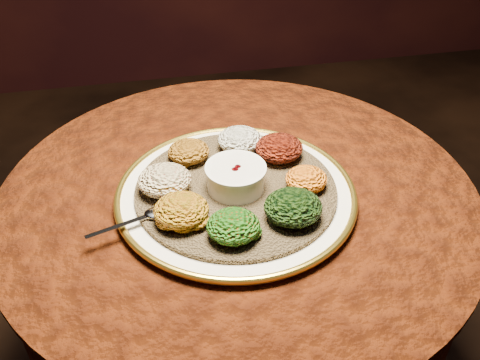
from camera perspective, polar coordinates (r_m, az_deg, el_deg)
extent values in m
cylinder|color=black|center=(1.36, -0.19, -14.09)|extent=(0.12, 0.12, 0.68)
cylinder|color=black|center=(1.10, -0.23, -2.29)|extent=(0.80, 0.80, 0.04)
cylinder|color=#381204|center=(1.19, -0.22, -7.65)|extent=(0.93, 0.93, 0.34)
cylinder|color=#381204|center=(1.08, -0.24, -1.19)|extent=(0.96, 0.96, 0.01)
cylinder|color=white|center=(1.04, -0.44, -1.63)|extent=(0.56, 0.56, 0.02)
torus|color=gold|center=(1.04, -0.45, -1.33)|extent=(0.47, 0.47, 0.01)
cylinder|color=brown|center=(1.04, -0.45, -1.02)|extent=(0.49, 0.49, 0.01)
cylinder|color=silver|center=(1.02, -0.46, 0.27)|extent=(0.11, 0.11, 0.05)
cylinder|color=silver|center=(1.00, -0.46, 1.26)|extent=(0.12, 0.12, 0.01)
cylinder|color=#600B04|center=(1.01, -0.46, 0.93)|extent=(0.09, 0.09, 0.01)
ellipsoid|color=silver|center=(0.98, -8.94, -3.48)|extent=(0.04, 0.03, 0.01)
cube|color=silver|center=(0.96, -12.77, -4.81)|extent=(0.12, 0.05, 0.00)
ellipsoid|color=silver|center=(1.13, -0.04, 4.33)|extent=(0.09, 0.09, 0.05)
ellipsoid|color=black|center=(1.10, 4.19, 3.44)|extent=(0.10, 0.09, 0.05)
ellipsoid|color=#BD8A0F|center=(1.03, 7.08, 0.11)|extent=(0.08, 0.08, 0.04)
ellipsoid|color=black|center=(0.95, 5.68, -2.89)|extent=(0.10, 0.10, 0.05)
ellipsoid|color=#A7270A|center=(0.92, -0.73, -4.94)|extent=(0.09, 0.09, 0.04)
ellipsoid|color=#B56410|center=(0.95, -6.29, -3.23)|extent=(0.10, 0.09, 0.05)
ellipsoid|color=maroon|center=(1.02, -8.04, -0.01)|extent=(0.10, 0.10, 0.05)
ellipsoid|color=#905311|center=(1.10, -5.50, 3.05)|extent=(0.09, 0.08, 0.04)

